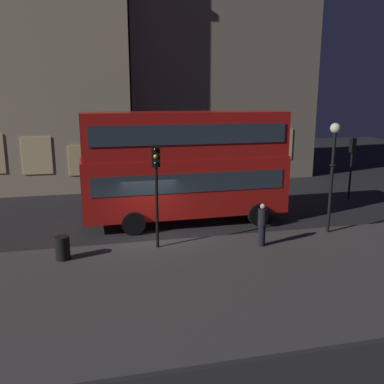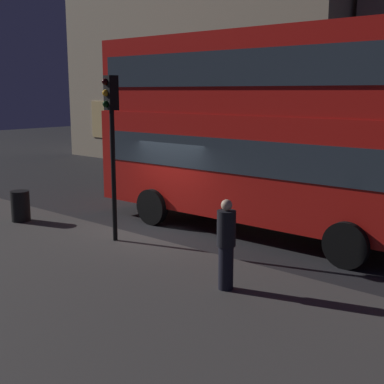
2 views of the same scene
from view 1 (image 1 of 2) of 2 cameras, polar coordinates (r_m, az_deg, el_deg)
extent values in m
plane|color=#232326|center=(18.95, -5.53, -6.20)|extent=(80.00, 80.00, 0.00)
cube|color=#423F3D|center=(14.21, -2.64, -12.64)|extent=(44.00, 8.73, 0.12)
cube|color=#F9E09E|center=(27.85, -20.41, 4.67)|extent=(1.77, 0.06, 2.33)
cube|color=#F2D18C|center=(27.69, -14.65, 4.22)|extent=(1.77, 0.06, 1.94)
cube|color=gray|center=(35.02, 3.03, 18.24)|extent=(14.00, 8.30, 18.91)
cube|color=#F9E09E|center=(30.09, -2.63, 5.35)|extent=(1.79, 0.06, 1.83)
cube|color=#E5C67F|center=(30.69, 2.54, 6.02)|extent=(1.79, 0.06, 2.55)
cube|color=#F9E09E|center=(31.56, 7.46, 6.11)|extent=(1.79, 0.06, 1.95)
cube|color=#F9E09E|center=(32.63, 12.11, 6.39)|extent=(1.79, 0.06, 2.34)
cube|color=red|center=(20.53, -0.91, 0.98)|extent=(9.98, 2.65, 2.80)
cube|color=red|center=(20.17, -0.93, 7.87)|extent=(9.78, 2.60, 2.14)
cube|color=#2D3842|center=(20.46, -0.91, 1.94)|extent=(9.19, 2.70, 0.90)
cube|color=#2D3842|center=(20.16, -0.93, 8.17)|extent=(9.19, 2.70, 0.90)
cube|color=#F2D84C|center=(21.78, 11.95, 9.53)|extent=(0.10, 1.49, 0.44)
sphere|color=white|center=(23.12, 10.76, -0.56)|extent=(0.24, 0.24, 0.24)
sphere|color=white|center=(21.71, 12.54, -1.52)|extent=(0.24, 0.24, 0.24)
cylinder|color=black|center=(23.03, 6.58, -1.37)|extent=(1.08, 0.26, 1.08)
cylinder|color=black|center=(20.71, 9.10, -3.07)|extent=(1.08, 0.26, 1.08)
cylinder|color=black|center=(21.68, -8.74, -2.33)|extent=(1.08, 0.26, 1.08)
cylinder|color=black|center=(19.21, -7.98, -4.31)|extent=(1.08, 0.26, 1.08)
cylinder|color=black|center=(16.92, -4.81, -2.15)|extent=(0.12, 0.12, 3.36)
cube|color=black|center=(16.50, -4.95, 4.93)|extent=(0.37, 0.32, 0.85)
sphere|color=black|center=(16.32, -5.00, 5.80)|extent=(0.17, 0.17, 0.17)
sphere|color=orange|center=(16.36, -4.98, 4.86)|extent=(0.17, 0.17, 0.17)
sphere|color=black|center=(16.40, -4.96, 3.92)|extent=(0.17, 0.17, 0.17)
cylinder|color=black|center=(27.28, 20.81, 2.07)|extent=(0.12, 0.12, 2.90)
cube|color=black|center=(27.02, 21.13, 5.98)|extent=(0.36, 0.31, 0.85)
sphere|color=red|center=(27.10, 20.96, 6.59)|extent=(0.17, 0.17, 0.17)
sphere|color=black|center=(27.13, 20.92, 6.02)|extent=(0.17, 0.17, 0.17)
sphere|color=black|center=(27.16, 20.87, 5.45)|extent=(0.17, 0.17, 0.17)
cylinder|color=black|center=(19.65, 18.49, 1.08)|extent=(0.14, 0.14, 4.53)
torus|color=black|center=(19.51, 18.67, 3.51)|extent=(0.28, 0.28, 0.06)
sphere|color=#F9EFC6|center=(19.33, 19.02, 8.26)|extent=(0.45, 0.45, 0.45)
cylinder|color=black|center=(17.64, 9.51, -5.87)|extent=(0.30, 0.30, 0.88)
cylinder|color=black|center=(17.40, 9.61, -3.41)|extent=(0.37, 0.37, 0.70)
sphere|color=beige|center=(17.28, 9.66, -1.94)|extent=(0.22, 0.22, 0.22)
cylinder|color=black|center=(16.71, -17.28, -7.31)|extent=(0.55, 0.55, 0.91)
camera|label=2|loc=(14.77, 44.64, 0.44)|focal=48.62mm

